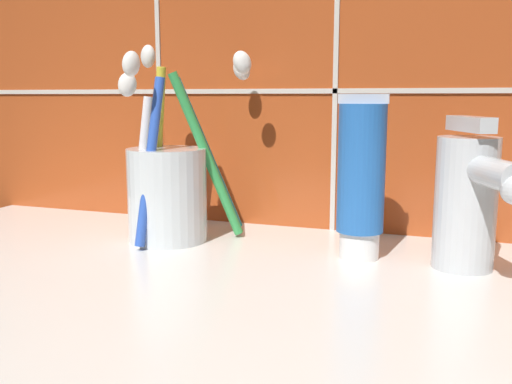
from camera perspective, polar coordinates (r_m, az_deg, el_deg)
sink_counter at (r=43.56cm, az=-0.20°, el=-10.34°), size 79.71×39.02×2.00cm
tile_wall_backsplash at (r=60.23cm, az=6.29°, el=14.93°), size 89.71×1.72×43.04cm
toothbrush_cup at (r=55.29cm, az=-8.73°, el=0.61°), size 11.74×13.56×18.87cm
toothpaste_tube at (r=49.10cm, az=10.46°, el=1.33°), size 4.21×4.01×14.02cm
sink_faucet at (r=48.10cm, az=20.55°, el=-0.48°), size 6.45×10.62×12.28cm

